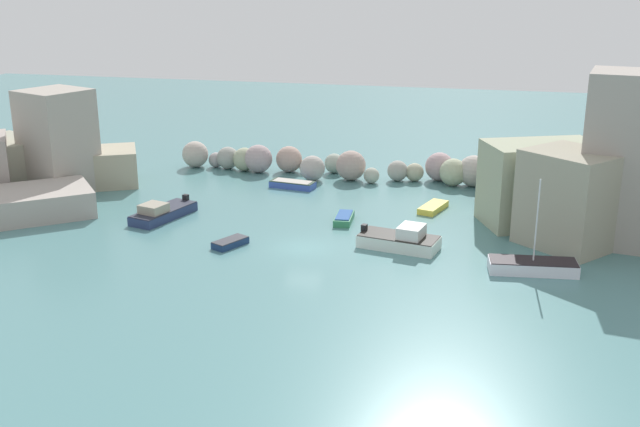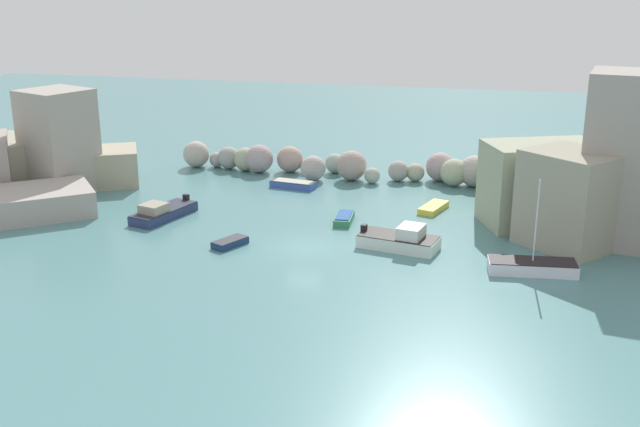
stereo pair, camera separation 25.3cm
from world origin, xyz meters
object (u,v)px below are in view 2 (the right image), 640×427
(moored_boat_3, at_px, (433,208))
(moored_boat_1, at_px, (344,218))
(moored_boat_4, at_px, (293,184))
(moored_boat_6, at_px, (230,243))
(moored_boat_5, at_px, (162,212))
(moored_boat_2, at_px, (401,240))
(moored_boat_0, at_px, (532,266))

(moored_boat_3, bearing_deg, moored_boat_1, 142.48)
(moored_boat_4, distance_m, moored_boat_6, 15.68)
(moored_boat_3, distance_m, moored_boat_6, 17.54)
(moored_boat_5, bearing_deg, moored_boat_2, 98.48)
(moored_boat_1, distance_m, moored_boat_2, 6.97)
(moored_boat_1, height_order, moored_boat_5, moored_boat_5)
(moored_boat_0, xyz_separation_m, moored_boat_5, (-27.76, 4.70, 0.08))
(moored_boat_1, xyz_separation_m, moored_boat_3, (6.36, 4.63, -0.05))
(moored_boat_0, distance_m, moored_boat_6, 20.45)
(moored_boat_2, bearing_deg, moored_boat_6, -157.28)
(moored_boat_0, relative_size, moored_boat_4, 1.48)
(moored_boat_1, height_order, moored_boat_3, moored_boat_1)
(moored_boat_0, bearing_deg, moored_boat_6, 173.07)
(moored_boat_0, relative_size, moored_boat_3, 1.67)
(moored_boat_0, bearing_deg, moored_boat_1, 145.56)
(moored_boat_2, height_order, moored_boat_3, moored_boat_2)
(moored_boat_0, bearing_deg, moored_boat_4, 135.49)
(moored_boat_0, relative_size, moored_boat_6, 2.16)
(moored_boat_3, bearing_deg, moored_boat_2, -171.50)
(moored_boat_2, xyz_separation_m, moored_boat_4, (-11.52, 13.29, -0.30))
(moored_boat_3, relative_size, moored_boat_4, 0.89)
(moored_boat_1, relative_size, moored_boat_6, 1.09)
(moored_boat_6, bearing_deg, moored_boat_3, 158.37)
(moored_boat_0, bearing_deg, moored_boat_5, 163.67)
(moored_boat_5, relative_size, moored_boat_6, 2.17)
(moored_boat_3, height_order, moored_boat_5, moored_boat_5)
(moored_boat_3, relative_size, moored_boat_5, 0.60)
(moored_boat_4, bearing_deg, moored_boat_1, -44.36)
(moored_boat_3, distance_m, moored_boat_4, 13.40)
(moored_boat_1, distance_m, moored_boat_6, 9.77)
(moored_boat_1, distance_m, moored_boat_5, 14.16)
(moored_boat_2, relative_size, moored_boat_5, 0.94)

